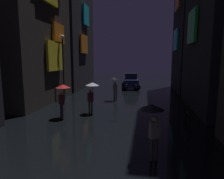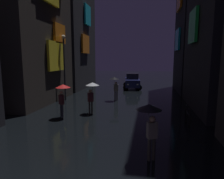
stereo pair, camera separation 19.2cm
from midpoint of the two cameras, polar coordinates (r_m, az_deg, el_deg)
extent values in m
cube|color=#2D2826|center=(18.55, -22.42, 17.71)|extent=(4.00, 8.23, 13.54)
cube|color=yellow|center=(17.41, -15.49, 9.18)|extent=(0.20, 2.53, 2.41)
cube|color=orange|center=(18.38, -14.44, 15.18)|extent=(0.20, 1.95, 1.63)
cube|color=#232328|center=(26.56, -11.42, 14.53)|extent=(4.00, 8.36, 12.88)
cube|color=orange|center=(24.99, -7.36, 12.71)|extent=(0.20, 2.52, 2.18)
cube|color=#19D8F2|center=(26.47, -6.78, 20.32)|extent=(0.20, 2.13, 2.39)
cube|color=#26E54C|center=(16.15, 22.49, 16.27)|extent=(0.20, 2.30, 2.33)
cube|color=black|center=(25.36, 23.93, 21.44)|extent=(4.00, 7.42, 19.12)
cube|color=#19D8F2|center=(24.06, 18.42, 13.27)|extent=(0.20, 2.73, 2.29)
cube|color=orange|center=(24.79, 18.93, 23.07)|extent=(0.20, 2.84, 2.06)
cylinder|color=#38332D|center=(17.76, 1.75, -1.81)|extent=(0.12, 0.12, 0.85)
cylinder|color=#38332D|center=(17.71, 1.19, -1.83)|extent=(0.12, 0.12, 0.85)
cube|color=gray|center=(17.62, 1.48, 0.50)|extent=(0.40, 0.34, 0.60)
sphere|color=tan|center=(17.56, 1.48, 1.82)|extent=(0.22, 0.22, 0.22)
cylinder|color=gray|center=(17.52, 0.95, 0.62)|extent=(0.09, 0.09, 0.50)
cylinder|color=slate|center=(17.47, 0.95, 1.71)|extent=(0.02, 0.02, 0.77)
cone|color=black|center=(17.42, 0.95, 3.29)|extent=(0.90, 0.90, 0.20)
cylinder|color=#38332D|center=(7.73, 12.56, -16.25)|extent=(0.12, 0.12, 0.85)
cylinder|color=#38332D|center=(7.65, 11.32, -16.48)|extent=(0.12, 0.12, 0.85)
cube|color=gray|center=(7.41, 12.12, -11.28)|extent=(0.40, 0.35, 0.60)
sphere|color=tan|center=(7.28, 12.23, -8.24)|extent=(0.22, 0.22, 0.22)
cylinder|color=gray|center=(7.27, 11.04, -11.21)|extent=(0.09, 0.09, 0.50)
cylinder|color=slate|center=(7.17, 11.12, -8.69)|extent=(0.02, 0.02, 0.77)
cone|color=black|center=(7.04, 11.24, -4.92)|extent=(0.90, 0.90, 0.20)
cylinder|color=#2D2D38|center=(13.10, -13.92, -5.86)|extent=(0.12, 0.12, 0.85)
cylinder|color=#2D2D38|center=(12.95, -13.54, -6.02)|extent=(0.12, 0.12, 0.85)
cube|color=#4C1E23|center=(12.86, -13.84, -2.81)|extent=(0.40, 0.38, 0.60)
sphere|color=tan|center=(12.79, -13.91, -1.01)|extent=(0.22, 0.22, 0.22)
cylinder|color=#4C1E23|center=(12.72, -13.27, -2.68)|extent=(0.09, 0.09, 0.50)
cylinder|color=slate|center=(12.66, -13.32, -1.20)|extent=(0.02, 0.02, 0.77)
cone|color=red|center=(12.59, -13.39, 0.98)|extent=(0.90, 0.90, 0.20)
cylinder|color=#38332D|center=(13.46, -6.04, -5.26)|extent=(0.12, 0.12, 0.85)
cylinder|color=#38332D|center=(13.54, -5.35, -5.16)|extent=(0.12, 0.12, 0.85)
cube|color=#4C1E23|center=(13.34, -5.74, -2.19)|extent=(0.40, 0.39, 0.60)
sphere|color=#9E7051|center=(13.27, -5.77, -0.45)|extent=(0.22, 0.22, 0.22)
cylinder|color=#4C1E23|center=(13.46, -5.16, -1.87)|extent=(0.09, 0.09, 0.50)
cylinder|color=slate|center=(13.40, -5.18, -0.46)|extent=(0.02, 0.02, 0.77)
cone|color=silver|center=(13.33, -5.21, 1.60)|extent=(0.90, 0.90, 0.20)
torus|color=black|center=(13.06, 20.85, -6.52)|extent=(0.08, 0.72, 0.72)
torus|color=black|center=(12.01, 21.60, -7.87)|extent=(0.08, 0.72, 0.72)
cylinder|color=black|center=(12.48, 21.26, -6.37)|extent=(0.08, 1.00, 0.05)
cylinder|color=black|center=(11.92, 21.70, -6.26)|extent=(0.04, 0.04, 0.40)
cube|color=black|center=(11.86, 21.76, -5.23)|extent=(0.13, 0.24, 0.06)
cylinder|color=black|center=(12.93, 20.98, -4.17)|extent=(0.05, 0.45, 0.03)
cube|color=navy|center=(25.13, 6.00, 2.04)|extent=(2.16, 4.27, 0.90)
cube|color=black|center=(25.05, 6.03, 3.86)|extent=(1.65, 2.00, 0.70)
cylinder|color=black|center=(23.92, 8.03, 0.58)|extent=(0.66, 0.29, 0.64)
cylinder|color=black|center=(23.85, 4.16, 0.62)|extent=(0.66, 0.29, 0.64)
cylinder|color=black|center=(26.55, 7.62, 1.39)|extent=(0.66, 0.29, 0.64)
cylinder|color=black|center=(26.49, 4.13, 1.42)|extent=(0.66, 0.29, 0.64)
cube|color=white|center=(23.11, 7.55, 1.43)|extent=(0.21, 0.08, 0.14)
cube|color=white|center=(23.06, 4.83, 1.46)|extent=(0.21, 0.08, 0.14)
cylinder|color=#2D2D33|center=(18.08, -13.12, 5.36)|extent=(0.14, 0.14, 5.36)
sphere|color=#F9EFCC|center=(18.15, -13.44, 14.40)|extent=(0.36, 0.36, 0.36)
camera|label=1|loc=(0.10, -89.57, 0.07)|focal=32.00mm
camera|label=2|loc=(0.10, 90.43, -0.07)|focal=32.00mm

